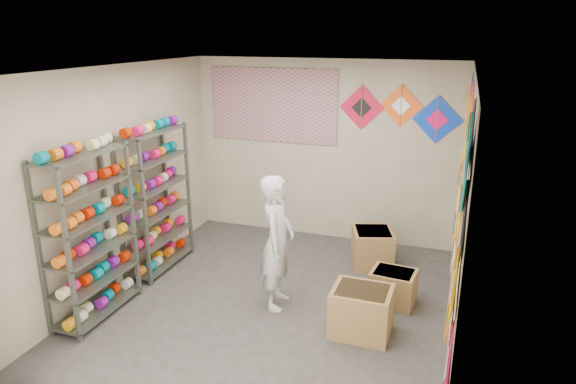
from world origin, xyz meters
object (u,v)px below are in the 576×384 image
(shelf_rack_front, at_px, (90,236))
(carton_b, at_px, (393,287))
(shopkeeper, at_px, (277,242))
(carton_c, at_px, (372,248))
(shelf_rack_back, at_px, (156,200))
(carton_a, at_px, (361,311))

(shelf_rack_front, distance_m, carton_b, 3.47)
(shopkeeper, height_order, carton_c, shopkeeper)
(shelf_rack_back, bearing_deg, carton_b, 0.20)
(shelf_rack_front, relative_size, shelf_rack_back, 1.00)
(shelf_rack_front, xyz_separation_m, shelf_rack_back, (0.00, 1.30, 0.00))
(carton_a, distance_m, carton_c, 1.71)
(shopkeeper, relative_size, carton_b, 3.13)
(carton_a, xyz_separation_m, carton_c, (-0.18, 1.70, -0.01))
(carton_a, bearing_deg, shelf_rack_back, 166.65)
(shelf_rack_front, distance_m, shelf_rack_back, 1.30)
(shopkeeper, bearing_deg, carton_b, -77.10)
(shelf_rack_back, xyz_separation_m, carton_b, (3.12, 0.01, -0.74))
(shopkeeper, distance_m, carton_b, 1.47)
(shopkeeper, height_order, carton_a, shopkeeper)
(carton_c, bearing_deg, shopkeeper, -138.90)
(carton_c, bearing_deg, carton_b, -84.74)
(shelf_rack_front, bearing_deg, shelf_rack_back, 90.00)
(carton_a, height_order, carton_b, carton_a)
(shelf_rack_back, distance_m, carton_a, 3.06)
(carton_a, distance_m, carton_b, 0.77)
(shelf_rack_back, relative_size, shopkeeper, 1.21)
(shelf_rack_back, distance_m, shopkeeper, 1.91)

